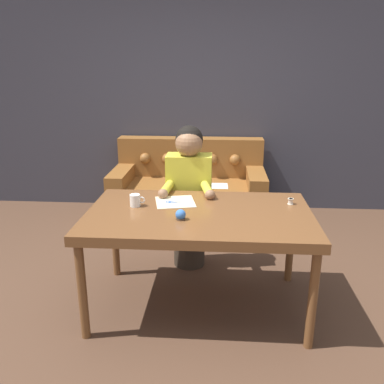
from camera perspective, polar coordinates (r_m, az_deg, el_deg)
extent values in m
plane|color=#4C3323|center=(3.21, -0.80, -15.71)|extent=(16.00, 16.00, 0.00)
cube|color=#383842|center=(5.02, 1.37, 12.36)|extent=(8.00, 0.06, 2.60)
cube|color=brown|center=(2.89, 1.00, -3.46)|extent=(1.60, 0.98, 0.07)
cylinder|color=brown|center=(2.82, -15.15, -13.36)|extent=(0.06, 0.06, 0.69)
cylinder|color=brown|center=(2.74, 16.57, -14.39)|extent=(0.06, 0.06, 0.69)
cylinder|color=brown|center=(3.54, -10.75, -6.33)|extent=(0.06, 0.06, 0.69)
cylinder|color=brown|center=(3.48, 13.67, -6.95)|extent=(0.06, 0.06, 0.69)
cube|color=brown|center=(4.77, -0.49, -1.23)|extent=(1.74, 0.89, 0.44)
cube|color=brown|center=(4.97, -0.20, 4.97)|extent=(1.74, 0.22, 0.46)
cube|color=brown|center=(4.86, -9.57, -0.11)|extent=(0.20, 0.89, 0.60)
cube|color=brown|center=(4.75, 8.81, -0.51)|extent=(0.20, 0.89, 0.60)
sphere|color=brown|center=(4.91, -6.58, 4.70)|extent=(0.13, 0.13, 0.13)
sphere|color=brown|center=(4.87, -3.47, 4.67)|extent=(0.13, 0.13, 0.13)
sphere|color=brown|center=(4.84, -0.31, 4.63)|extent=(0.13, 0.13, 0.13)
sphere|color=brown|center=(4.83, 2.87, 4.57)|extent=(0.13, 0.13, 0.13)
sphere|color=brown|center=(4.83, 6.06, 4.50)|extent=(0.13, 0.13, 0.13)
cube|color=white|center=(4.58, 2.95, 0.87)|extent=(0.34, 0.23, 0.00)
cylinder|color=#33281E|center=(3.70, -0.38, -6.67)|extent=(0.28, 0.28, 0.48)
cube|color=gold|center=(3.52, -0.40, 0.93)|extent=(0.39, 0.22, 0.54)
sphere|color=#896042|center=(3.41, -0.44, 6.85)|extent=(0.23, 0.23, 0.23)
sphere|color=black|center=(3.44, -0.40, 7.42)|extent=(0.23, 0.23, 0.23)
cylinder|color=gold|center=(3.29, -3.58, 0.47)|extent=(0.09, 0.28, 0.07)
sphere|color=#896042|center=(3.17, -4.11, -0.26)|extent=(0.08, 0.08, 0.08)
cylinder|color=gold|center=(3.27, 2.15, 0.35)|extent=(0.12, 0.28, 0.07)
sphere|color=#896042|center=(3.14, 2.54, -0.39)|extent=(0.08, 0.08, 0.08)
cube|color=beige|center=(3.08, -2.38, -1.40)|extent=(0.34, 0.34, 0.00)
cube|color=silver|center=(3.07, -0.83, -1.42)|extent=(0.12, 0.04, 0.00)
cube|color=#2D569E|center=(3.06, -2.65, -1.50)|extent=(0.08, 0.03, 0.00)
torus|color=#2D569E|center=(3.06, -3.36, -1.54)|extent=(0.04, 0.04, 0.01)
cube|color=silver|center=(3.05, -0.85, -1.55)|extent=(0.12, 0.03, 0.00)
cube|color=#2D569E|center=(3.08, -2.63, -1.42)|extent=(0.08, 0.02, 0.00)
torus|color=#2D569E|center=(3.09, -3.32, -1.37)|extent=(0.04, 0.04, 0.01)
cylinder|color=silver|center=(3.07, -1.93, -1.47)|extent=(0.01, 0.01, 0.01)
cylinder|color=silver|center=(3.01, -8.00, -1.17)|extent=(0.08, 0.08, 0.09)
torus|color=silver|center=(3.00, -7.07, -1.12)|extent=(0.05, 0.01, 0.05)
cylinder|color=beige|center=(3.11, 13.66, -1.28)|extent=(0.03, 0.03, 0.04)
cylinder|color=beige|center=(3.11, 13.69, -0.93)|extent=(0.04, 0.04, 0.00)
cylinder|color=beige|center=(3.12, 13.64, -1.64)|extent=(0.04, 0.04, 0.00)
cylinder|color=#4C3828|center=(2.74, -1.61, -3.76)|extent=(0.06, 0.06, 0.01)
sphere|color=#3366B2|center=(2.73, -1.61, -3.17)|extent=(0.07, 0.07, 0.07)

